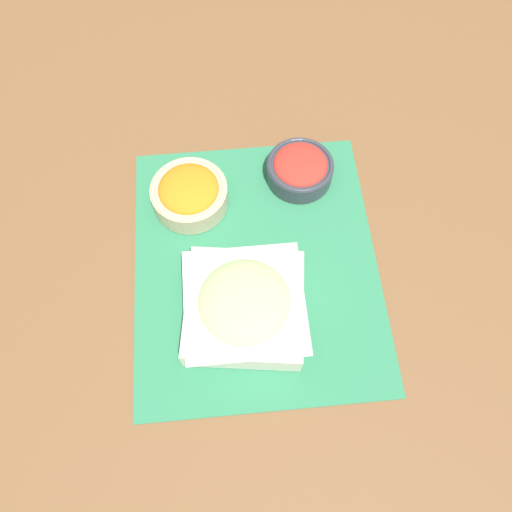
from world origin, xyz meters
TOP-DOWN VIEW (x-y plane):
  - ground_plane at (0.00, 0.00)m, footprint 3.00×3.00m
  - placemat at (0.00, 0.00)m, footprint 0.51×0.43m
  - cucumber_bowl at (0.09, -0.03)m, footprint 0.21×0.21m
  - carrot_bowl at (-0.14, -0.11)m, footprint 0.14×0.14m
  - tomato_bowl at (-0.18, 0.10)m, footprint 0.13×0.13m

SIDE VIEW (x-z plane):
  - ground_plane at x=0.00m, z-range 0.00..0.00m
  - placemat at x=0.00m, z-range 0.00..0.00m
  - tomato_bowl at x=-0.18m, z-range 0.01..0.06m
  - carrot_bowl at x=-0.14m, z-range 0.00..0.07m
  - cucumber_bowl at x=0.09m, z-range 0.00..0.08m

